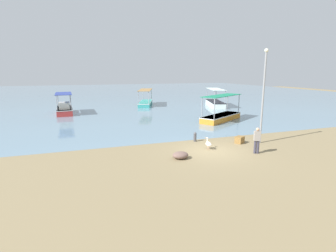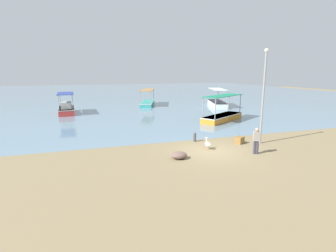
{
  "view_description": "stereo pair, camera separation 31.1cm",
  "coord_description": "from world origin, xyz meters",
  "px_view_note": "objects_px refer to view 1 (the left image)",
  "views": [
    {
      "loc": [
        -8.09,
        -14.78,
        5.16
      ],
      "look_at": [
        -1.38,
        4.79,
        0.84
      ],
      "focal_mm": 28.0,
      "sensor_mm": 36.0,
      "label": 1
    },
    {
      "loc": [
        -7.79,
        -14.87,
        5.16
      ],
      "look_at": [
        -1.38,
        4.79,
        0.84
      ],
      "focal_mm": 28.0,
      "sensor_mm": 36.0,
      "label": 2
    }
  ],
  "objects_px": {
    "fisherman_standing": "(257,140)",
    "cargo_crate": "(240,140)",
    "fishing_boat_outer": "(215,103)",
    "fishing_boat_center": "(221,116)",
    "mooring_bollard": "(195,136)",
    "lamp_post": "(263,92)",
    "pelican": "(208,144)",
    "net_pile": "(180,155)",
    "fishing_boat_far_right": "(65,109)",
    "fishing_boat_far_left": "(146,102)"
  },
  "relations": [
    {
      "from": "fishing_boat_center",
      "to": "pelican",
      "type": "height_order",
      "value": "fishing_boat_center"
    },
    {
      "from": "fishing_boat_center",
      "to": "cargo_crate",
      "type": "bearing_deg",
      "value": -111.61
    },
    {
      "from": "fishing_boat_far_right",
      "to": "fisherman_standing",
      "type": "xyz_separation_m",
      "value": [
        12.27,
        -21.1,
        0.29
      ]
    },
    {
      "from": "mooring_bollard",
      "to": "fisherman_standing",
      "type": "xyz_separation_m",
      "value": [
        2.48,
        -3.97,
        0.53
      ]
    },
    {
      "from": "pelican",
      "to": "net_pile",
      "type": "relative_size",
      "value": 0.83
    },
    {
      "from": "fishing_boat_far_right",
      "to": "fishing_boat_outer",
      "type": "relative_size",
      "value": 0.8
    },
    {
      "from": "fishing_boat_far_left",
      "to": "cargo_crate",
      "type": "xyz_separation_m",
      "value": [
        1.15,
        -23.6,
        -0.22
      ]
    },
    {
      "from": "fishing_boat_far_right",
      "to": "mooring_bollard",
      "type": "distance_m",
      "value": 19.73
    },
    {
      "from": "mooring_bollard",
      "to": "net_pile",
      "type": "bearing_deg",
      "value": -126.75
    },
    {
      "from": "fishing_boat_far_left",
      "to": "net_pile",
      "type": "distance_m",
      "value": 25.77
    },
    {
      "from": "cargo_crate",
      "to": "fishing_boat_outer",
      "type": "bearing_deg",
      "value": 66.1
    },
    {
      "from": "fishing_boat_far_right",
      "to": "net_pile",
      "type": "xyz_separation_m",
      "value": [
        7.3,
        -20.47,
        -0.41
      ]
    },
    {
      "from": "lamp_post",
      "to": "cargo_crate",
      "type": "relative_size",
      "value": 10.61
    },
    {
      "from": "fishing_boat_far_left",
      "to": "lamp_post",
      "type": "distance_m",
      "value": 24.36
    },
    {
      "from": "lamp_post",
      "to": "mooring_bollard",
      "type": "distance_m",
      "value": 5.82
    },
    {
      "from": "fishing_boat_center",
      "to": "mooring_bollard",
      "type": "relative_size",
      "value": 8.49
    },
    {
      "from": "fishing_boat_outer",
      "to": "net_pile",
      "type": "distance_m",
      "value": 24.58
    },
    {
      "from": "mooring_bollard",
      "to": "pelican",
      "type": "bearing_deg",
      "value": -89.87
    },
    {
      "from": "fishing_boat_far_right",
      "to": "fishing_boat_far_left",
      "type": "height_order",
      "value": "fishing_boat_far_right"
    },
    {
      "from": "fishing_boat_center",
      "to": "mooring_bollard",
      "type": "xyz_separation_m",
      "value": [
        -6.19,
        -6.83,
        -0.14
      ]
    },
    {
      "from": "lamp_post",
      "to": "mooring_bollard",
      "type": "relative_size",
      "value": 9.49
    },
    {
      "from": "fishing_boat_far_left",
      "to": "fishing_boat_far_right",
      "type": "bearing_deg",
      "value": -156.73
    },
    {
      "from": "fishing_boat_far_right",
      "to": "pelican",
      "type": "relative_size",
      "value": 6.57
    },
    {
      "from": "cargo_crate",
      "to": "lamp_post",
      "type": "bearing_deg",
      "value": -15.18
    },
    {
      "from": "fishing_boat_outer",
      "to": "lamp_post",
      "type": "height_order",
      "value": "lamp_post"
    },
    {
      "from": "fishing_boat_far_right",
      "to": "fishing_boat_center",
      "type": "distance_m",
      "value": 19.01
    },
    {
      "from": "lamp_post",
      "to": "fishing_boat_center",
      "type": "bearing_deg",
      "value": 78.16
    },
    {
      "from": "fishing_boat_center",
      "to": "pelican",
      "type": "relative_size",
      "value": 7.45
    },
    {
      "from": "fishing_boat_far_left",
      "to": "net_pile",
      "type": "bearing_deg",
      "value": -99.45
    },
    {
      "from": "fisherman_standing",
      "to": "pelican",
      "type": "bearing_deg",
      "value": 143.45
    },
    {
      "from": "mooring_bollard",
      "to": "cargo_crate",
      "type": "height_order",
      "value": "mooring_bollard"
    },
    {
      "from": "lamp_post",
      "to": "fisherman_standing",
      "type": "height_order",
      "value": "lamp_post"
    },
    {
      "from": "pelican",
      "to": "fisherman_standing",
      "type": "distance_m",
      "value": 3.12
    },
    {
      "from": "fishing_boat_far_right",
      "to": "cargo_crate",
      "type": "height_order",
      "value": "fishing_boat_far_right"
    },
    {
      "from": "lamp_post",
      "to": "fishing_boat_far_left",
      "type": "bearing_deg",
      "value": 96.23
    },
    {
      "from": "fishing_boat_center",
      "to": "pelican",
      "type": "bearing_deg",
      "value": -124.58
    },
    {
      "from": "fisherman_standing",
      "to": "fishing_boat_outer",
      "type": "bearing_deg",
      "value": 67.67
    },
    {
      "from": "fisherman_standing",
      "to": "cargo_crate",
      "type": "xyz_separation_m",
      "value": [
        0.4,
        2.45,
        -0.65
      ]
    },
    {
      "from": "pelican",
      "to": "mooring_bollard",
      "type": "bearing_deg",
      "value": 90.13
    },
    {
      "from": "fishing_boat_center",
      "to": "lamp_post",
      "type": "bearing_deg",
      "value": -101.84
    },
    {
      "from": "fisherman_standing",
      "to": "cargo_crate",
      "type": "relative_size",
      "value": 2.67
    },
    {
      "from": "fishing_boat_far_right",
      "to": "net_pile",
      "type": "relative_size",
      "value": 5.43
    },
    {
      "from": "fishing_boat_center",
      "to": "lamp_post",
      "type": "distance_m",
      "value": 9.5
    },
    {
      "from": "fishing_boat_outer",
      "to": "fishing_boat_center",
      "type": "bearing_deg",
      "value": -115.71
    },
    {
      "from": "fishing_boat_outer",
      "to": "lamp_post",
      "type": "xyz_separation_m",
      "value": [
        -6.78,
        -19.03,
        3.15
      ]
    },
    {
      "from": "lamp_post",
      "to": "pelican",
      "type": "bearing_deg",
      "value": -177.11
    },
    {
      "from": "pelican",
      "to": "mooring_bollard",
      "type": "xyz_separation_m",
      "value": [
        -0.0,
        2.14,
        0.0
      ]
    },
    {
      "from": "pelican",
      "to": "net_pile",
      "type": "xyz_separation_m",
      "value": [
        -2.5,
        -1.2,
        -0.17
      ]
    },
    {
      "from": "fishing_boat_far_right",
      "to": "pelican",
      "type": "bearing_deg",
      "value": -63.04
    },
    {
      "from": "fishing_boat_far_left",
      "to": "net_pile",
      "type": "xyz_separation_m",
      "value": [
        -4.23,
        -25.42,
        -0.26
      ]
    }
  ]
}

